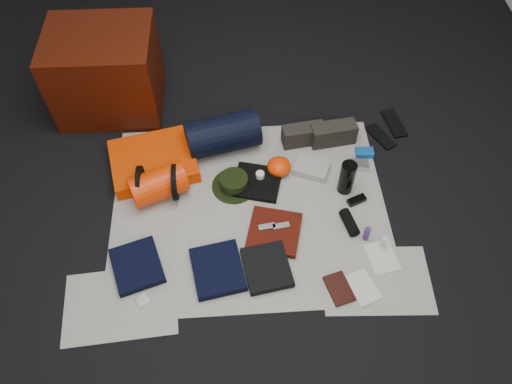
{
  "coord_description": "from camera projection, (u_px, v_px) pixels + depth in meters",
  "views": [
    {
      "loc": [
        -0.07,
        -1.64,
        2.44
      ],
      "look_at": [
        0.04,
        0.05,
        0.1
      ],
      "focal_mm": 35.0,
      "sensor_mm": 36.0,
      "label": 1
    }
  ],
  "objects": [
    {
      "name": "cyan_case",
      "position": [
        364.0,
        153.0,
        3.16
      ],
      "size": [
        0.12,
        0.08,
        0.04
      ],
      "primitive_type": "cube",
      "rotation": [
        0.0,
        0.0,
        -0.06
      ],
      "color": "#0F529A",
      "rests_on": "newspaper_mat"
    },
    {
      "name": "trousers_charcoal",
      "position": [
        267.0,
        268.0,
        2.68
      ],
      "size": [
        0.28,
        0.31,
        0.04
      ],
      "primitive_type": "cube",
      "rotation": [
        0.0,
        0.0,
        0.16
      ],
      "color": "black",
      "rests_on": "newspaper_mat"
    },
    {
      "name": "hiking_boot_right",
      "position": [
        333.0,
        134.0,
        3.18
      ],
      "size": [
        0.3,
        0.15,
        0.14
      ],
      "primitive_type": "cube",
      "rotation": [
        0.0,
        0.0,
        0.14
      ],
      "color": "#2B2822",
      "rests_on": "newspaper_mat"
    },
    {
      "name": "first_aid_pouch",
      "position": [
        312.0,
        168.0,
        3.07
      ],
      "size": [
        0.24,
        0.22,
        0.05
      ],
      "primitive_type": "cube",
      "rotation": [
        0.0,
        0.0,
        -0.39
      ],
      "color": "#969D95",
      "rests_on": "newspaper_mat"
    },
    {
      "name": "floor",
      "position": [
        250.0,
        210.0,
        2.94
      ],
      "size": [
        4.5,
        4.5,
        0.02
      ],
      "primitive_type": "cube",
      "color": "black",
      "rests_on": "ground"
    },
    {
      "name": "paperback_book",
      "position": [
        339.0,
        289.0,
        2.62
      ],
      "size": [
        0.16,
        0.2,
        0.02
      ],
      "primitive_type": "cube",
      "rotation": [
        0.0,
        0.0,
        0.28
      ],
      "color": "black",
      "rests_on": "newspaper_mat"
    },
    {
      "name": "sack_strap_left",
      "position": [
        141.0,
        184.0,
        2.9
      ],
      "size": [
        0.02,
        0.22,
        0.22
      ],
      "primitive_type": "cylinder",
      "rotation": [
        0.0,
        1.57,
        0.0
      ],
      "color": "black",
      "rests_on": "newspaper_mat"
    },
    {
      "name": "navy_duffel",
      "position": [
        223.0,
        134.0,
        3.11
      ],
      "size": [
        0.49,
        0.33,
        0.24
      ],
      "primitive_type": "cylinder",
      "rotation": [
        0.0,
        1.57,
        0.23
      ],
      "color": "black",
      "rests_on": "newspaper_mat"
    },
    {
      "name": "newspaper_sheet_front_left",
      "position": [
        121.0,
        304.0,
        2.58
      ],
      "size": [
        0.61,
        0.44,
        0.0
      ],
      "primitive_type": "cube",
      "rotation": [
        0.0,
        0.0,
        0.07
      ],
      "color": "beige",
      "rests_on": "floor"
    },
    {
      "name": "red_cabinet",
      "position": [
        106.0,
        72.0,
        3.23
      ],
      "size": [
        0.67,
        0.56,
        0.55
      ],
      "primitive_type": "cube",
      "rotation": [
        0.0,
        0.0,
        -0.01
      ],
      "color": "#441004",
      "rests_on": "floor"
    },
    {
      "name": "sunglasses",
      "position": [
        357.0,
        200.0,
        2.94
      ],
      "size": [
        0.12,
        0.09,
        0.03
      ],
      "primitive_type": "cube",
      "rotation": [
        0.0,
        0.0,
        0.39
      ],
      "color": "black",
      "rests_on": "newspaper_mat"
    },
    {
      "name": "water_bottle",
      "position": [
        347.0,
        178.0,
        2.92
      ],
      "size": [
        0.1,
        0.1,
        0.23
      ],
      "primitive_type": "cylinder",
      "rotation": [
        0.0,
        0.0,
        0.13
      ],
      "color": "black",
      "rests_on": "newspaper_mat"
    },
    {
      "name": "trousers_navy_a",
      "position": [
        137.0,
        266.0,
        2.68
      ],
      "size": [
        0.32,
        0.35,
        0.04
      ],
      "primitive_type": "cube",
      "rotation": [
        0.0,
        0.0,
        0.31
      ],
      "color": "black",
      "rests_on": "newspaper_mat"
    },
    {
      "name": "energy_bar_a",
      "position": [
        267.0,
        227.0,
        2.8
      ],
      "size": [
        0.1,
        0.05,
        0.01
      ],
      "primitive_type": "cube",
      "rotation": [
        0.0,
        0.0,
        0.14
      ],
      "color": "silver",
      "rests_on": "red_shirt"
    },
    {
      "name": "trousers_navy_b",
      "position": [
        218.0,
        270.0,
        2.67
      ],
      "size": [
        0.31,
        0.34,
        0.05
      ],
      "primitive_type": "cube",
      "rotation": [
        0.0,
        0.0,
        0.18
      ],
      "color": "black",
      "rests_on": "newspaper_mat"
    },
    {
      "name": "black_tshirt",
      "position": [
        257.0,
        182.0,
        3.02
      ],
      "size": [
        0.33,
        0.32,
        0.03
      ],
      "primitive_type": "cube",
      "rotation": [
        0.0,
        0.0,
        -0.25
      ],
      "color": "black",
      "rests_on": "newspaper_mat"
    },
    {
      "name": "map_booklet",
      "position": [
        363.0,
        287.0,
        2.63
      ],
      "size": [
        0.19,
        0.22,
        0.01
      ],
      "primitive_type": "cube",
      "rotation": [
        0.0,
        0.0,
        0.37
      ],
      "color": "silver",
      "rests_on": "newspaper_mat"
    },
    {
      "name": "boonie_crown",
      "position": [
        234.0,
        182.0,
        2.99
      ],
      "size": [
        0.17,
        0.17,
        0.08
      ],
      "primitive_type": "cylinder",
      "color": "black",
      "rests_on": "boonie_brim"
    },
    {
      "name": "newspaper_sheet_front_right",
      "position": [
        376.0,
        280.0,
        2.66
      ],
      "size": [
        0.6,
        0.43,
        0.0
      ],
      "primitive_type": "cube",
      "rotation": [
        0.0,
        0.0,
        -0.05
      ],
      "color": "beige",
      "rests_on": "floor"
    },
    {
      "name": "orange_stuff_sack",
      "position": [
        279.0,
        166.0,
        3.05
      ],
      "size": [
        0.17,
        0.17,
        0.1
      ],
      "primitive_type": "ellipsoid",
      "rotation": [
        0.0,
        0.0,
        0.17
      ],
      "color": "#F63404",
      "rests_on": "newspaper_mat"
    },
    {
      "name": "hiking_boot_left",
      "position": [
        303.0,
        135.0,
        3.18
      ],
      "size": [
        0.28,
        0.14,
        0.13
      ],
      "primitive_type": "cube",
      "rotation": [
        0.0,
        0.0,
        0.14
      ],
      "color": "#2B2822",
      "rests_on": "newspaper_mat"
    },
    {
      "name": "toiletry_clear",
      "position": [
        383.0,
        243.0,
        2.74
      ],
      "size": [
        0.03,
        0.03,
        0.09
      ],
      "primitive_type": "cylinder",
      "rotation": [
        0.0,
        0.0,
        -0.11
      ],
      "color": "silver",
      "rests_on": "newspaper_mat"
    },
    {
      "name": "compact_camera",
      "position": [
        359.0,
        165.0,
        3.09
      ],
      "size": [
        0.12,
        0.09,
        0.05
      ],
      "primitive_type": "cube",
      "rotation": [
        0.0,
        0.0,
        -0.16
      ],
      "color": "silver",
      "rests_on": "newspaper_mat"
    },
    {
      "name": "stuff_sack",
      "position": [
        158.0,
        184.0,
        2.91
      ],
      "size": [
        0.37,
        0.3,
        0.19
      ],
      "primitive_type": "cylinder",
      "rotation": [
        0.0,
        1.57,
        0.38
      ],
      "color": "#F63404",
      "rests_on": "newspaper_mat"
    },
    {
      "name": "tape_roll",
      "position": [
        260.0,
        175.0,
        3.02
      ],
      "size": [
        0.05,
        0.05,
        0.03
      ],
      "primitive_type": "cylinder",
      "color": "white",
      "rests_on": "black_tshirt"
    },
    {
      "name": "map_printout",
      "position": [
        382.0,
        257.0,
        2.74
      ],
      "size": [
        0.18,
        0.22,
        0.01
      ],
      "primitive_type": "cube",
      "rotation": [
        0.0,
        0.0,
        0.16
      ],
      "color": "silver",
      "rests_on": "newspaper_mat"
    },
    {
      "name": "flip_flop_right",
      "position": [
        394.0,
        123.0,
        3.33
      ],
      "size": [
        0.13,
        0.26,
        0.01
      ],
      "primitive_type": "cube",
      "rotation": [
        0.0,
        0.0,
        0.17
      ],
      "color": "black",
      "rests_on": "floor"
    },
    {
      "name": "sack_strap_right",
      "position": [
        175.0,
        182.0,
        2.91
      ],
      "size": [
        0.03,
        0.22,
        0.22
      ],
      "primitive_type": "cylinder",
      "rotation": [
        0.0,
        1.57,
        0.0
      ],
      "color": "black",
      "rests_on": "newspaper_mat"
    },
    {
      "name": "toiletry_purple",
      "position": [
        367.0,
        234.0,
        2.77
      ],
      "size": [
        0.04,
        0.04,
        0.1
      ],
      "primitive_type": "cylinder",
      "rotation": [
        0.0,
        0.0,
        -0.24
      ],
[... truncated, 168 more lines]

